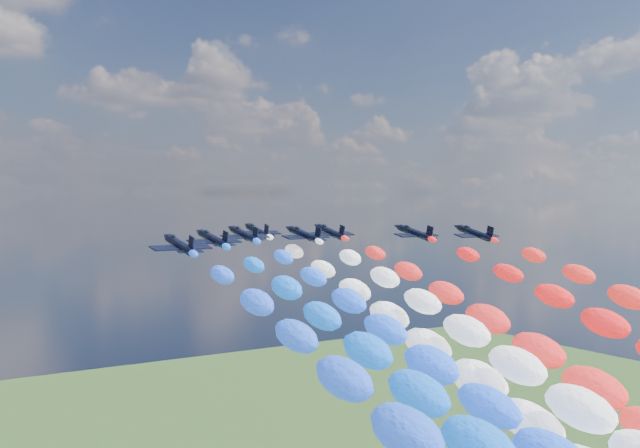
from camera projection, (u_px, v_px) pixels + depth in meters
jet_0 at (180, 245)px, 112.51m from camera, size 8.85×12.11×4.83m
jet_1 at (213, 239)px, 126.58m from camera, size 9.36×12.47×4.83m
jet_2 at (244, 234)px, 140.52m from camera, size 9.27×12.40×4.83m
jet_3 at (304, 235)px, 139.66m from camera, size 9.59×12.63×4.83m
jet_4 at (257, 231)px, 152.81m from camera, size 9.43×12.51×4.83m
trail_4 at (502, 423)px, 98.90m from camera, size 7.12×127.56×48.38m
jet_5 at (330, 232)px, 149.21m from camera, size 9.14×12.31×4.83m
trail_5 at (625, 432)px, 95.30m from camera, size 7.12×127.56×48.38m
jet_6 at (415, 233)px, 145.87m from camera, size 9.09×12.28×4.83m
jet_7 at (475, 233)px, 144.53m from camera, size 9.35×12.46×4.83m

